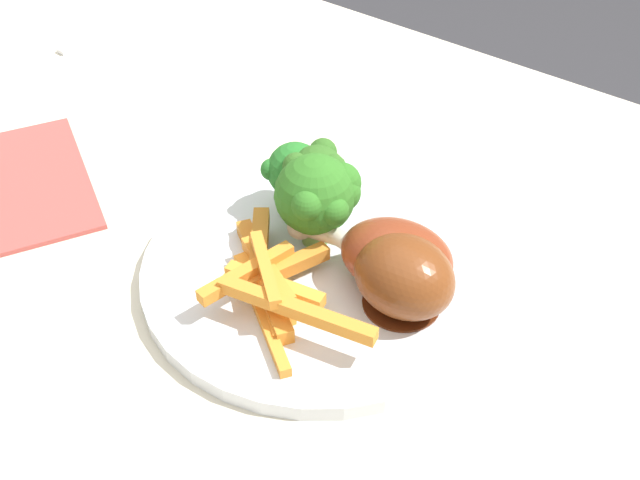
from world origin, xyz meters
TOP-DOWN VIEW (x-y plane):
  - dining_table at (0.00, 0.00)m, footprint 1.12×0.72m
  - dinner_plate at (-0.08, 0.02)m, footprint 0.25×0.25m
  - broccoli_floret_front at (-0.04, -0.02)m, footprint 0.04×0.05m
  - broccoli_floret_middle at (-0.02, -0.02)m, footprint 0.04×0.04m
  - broccoli_floret_back at (-0.06, -0.00)m, footprint 0.06×0.06m
  - carrot_fries_pile at (-0.07, 0.06)m, footprint 0.15×0.10m
  - chicken_drumstick_near at (-0.12, -0.00)m, footprint 0.13×0.07m
  - chicken_drumstick_far at (-0.14, 0.01)m, footprint 0.12×0.06m
  - fork at (0.35, -0.17)m, footprint 0.02×0.19m

SIDE VIEW (x-z plane):
  - dining_table at x=0.00m, z-range 0.26..1.00m
  - fork at x=0.35m, z-range 0.74..0.75m
  - dinner_plate at x=-0.08m, z-range 0.74..0.76m
  - carrot_fries_pile at x=-0.07m, z-range 0.75..0.78m
  - chicken_drumstick_near at x=-0.12m, z-range 0.76..0.80m
  - chicken_drumstick_far at x=-0.14m, z-range 0.76..0.81m
  - broccoli_floret_middle at x=-0.02m, z-range 0.76..0.82m
  - broccoli_floret_front at x=-0.04m, z-range 0.77..0.83m
  - broccoli_floret_back at x=-0.06m, z-range 0.76..0.83m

